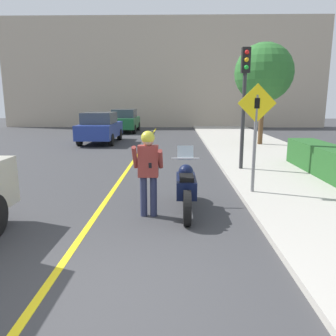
# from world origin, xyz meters

# --- Properties ---
(ground_plane) EXTENTS (80.00, 80.00, 0.00)m
(ground_plane) POSITION_xyz_m (0.00, 0.00, 0.00)
(ground_plane) COLOR #38383A
(sidewalk_curb) EXTENTS (4.40, 44.00, 0.12)m
(sidewalk_curb) POSITION_xyz_m (4.80, 4.00, 0.06)
(sidewalk_curb) COLOR #ADA89E
(sidewalk_curb) RESTS_ON ground
(road_center_line) EXTENTS (0.12, 36.00, 0.01)m
(road_center_line) POSITION_xyz_m (-0.60, 6.00, 0.00)
(road_center_line) COLOR yellow
(road_center_line) RESTS_ON ground
(building_backdrop) EXTENTS (28.00, 1.20, 9.24)m
(building_backdrop) POSITION_xyz_m (0.00, 26.00, 4.62)
(building_backdrop) COLOR #B2A38E
(building_backdrop) RESTS_ON ground
(motorcycle) EXTENTS (0.62, 2.25, 1.32)m
(motorcycle) POSITION_xyz_m (1.26, 3.16, 0.52)
(motorcycle) COLOR black
(motorcycle) RESTS_ON ground
(person_biker) EXTENTS (0.59, 0.48, 1.74)m
(person_biker) POSITION_xyz_m (0.49, 2.84, 1.07)
(person_biker) COLOR #282D4C
(person_biker) RESTS_ON ground
(crossing_sign) EXTENTS (0.91, 0.08, 2.59)m
(crossing_sign) POSITION_xyz_m (2.93, 4.30, 1.68)
(crossing_sign) COLOR slate
(crossing_sign) RESTS_ON sidewalk_curb
(traffic_light) EXTENTS (0.26, 0.30, 3.79)m
(traffic_light) POSITION_xyz_m (3.19, 7.10, 2.75)
(traffic_light) COLOR #2D2D30
(traffic_light) RESTS_ON sidewalk_curb
(hedge_row) EXTENTS (0.90, 5.29, 0.85)m
(hedge_row) POSITION_xyz_m (5.60, 5.87, 0.55)
(hedge_row) COLOR #235623
(hedge_row) RESTS_ON sidewalk_curb
(street_tree) EXTENTS (2.88, 2.88, 4.98)m
(street_tree) POSITION_xyz_m (5.38, 13.31, 3.64)
(street_tree) COLOR brown
(street_tree) RESTS_ON sidewalk_curb
(parked_car_blue) EXTENTS (1.88, 4.20, 1.68)m
(parked_car_blue) POSITION_xyz_m (-3.12, 14.55, 0.86)
(parked_car_blue) COLOR black
(parked_car_blue) RESTS_ON ground
(parked_car_green) EXTENTS (1.88, 4.20, 1.68)m
(parked_car_green) POSITION_xyz_m (-2.72, 20.95, 0.86)
(parked_car_green) COLOR black
(parked_car_green) RESTS_ON ground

